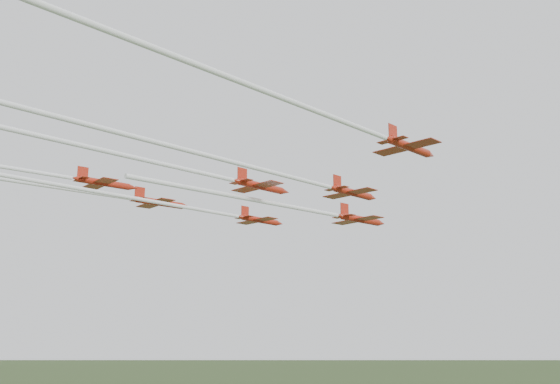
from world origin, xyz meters
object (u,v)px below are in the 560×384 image
Objects in this scene: jet_row3_left at (59,188)px; jet_row3_right at (313,110)px; jet_row2_right at (276,173)px; jet_row3_mid at (192,171)px; jet_row2_left at (196,209)px; jet_lead at (316,211)px; jet_row4_left at (12,168)px.

jet_row3_right is at bearing 5.32° from jet_row3_left.
jet_row2_right is 1.11× the size of jet_row3_mid.
jet_row2_left is 22.13m from jet_row3_left.
jet_row3_left is 1.06× the size of jet_row3_right.
jet_lead is 41.52m from jet_row3_left.
jet_lead is 25.49m from jet_row3_mid.
jet_row4_left is at bearing -108.70° from jet_lead.
jet_row3_left is 27.74m from jet_row3_mid.
jet_row3_left reaches higher than jet_row3_right.
jet_lead is at bearing 119.20° from jet_row2_right.
jet_row4_left is at bearing -134.66° from jet_row3_mid.
jet_row3_mid is at bearing -86.38° from jet_lead.
jet_row3_left reaches higher than jet_row2_left.
jet_row2_left is 16.56m from jet_row3_mid.
jet_row3_mid is at bearing -38.91° from jet_row2_left.
jet_row4_left is (-23.80, -39.69, 2.34)m from jet_lead.
jet_row3_left is (-16.76, -14.09, 3.20)m from jet_row2_left.
jet_row4_left is (-9.09, -26.88, 2.32)m from jet_row2_left.
jet_row4_left reaches higher than jet_row3_right.
jet_lead is 0.76× the size of jet_row3_left.
jet_row2_right is 19.92m from jet_row3_right.
jet_row2_right is (22.81, -9.03, 0.45)m from jet_row2_left.
jet_lead is 0.92× the size of jet_row2_left.
jet_row3_mid is at bearing 50.79° from jet_row4_left.
jet_row2_right is 1.15× the size of jet_row4_left.
jet_row3_left is 54.77m from jet_row3_right.
jet_row3_right is (54.08, -8.53, -1.44)m from jet_row3_left.
jet_row2_right is 0.95× the size of jet_row3_right.
jet_row4_left is at bearing -141.92° from jet_row2_right.
jet_row4_left reaches higher than jet_row2_right.
jet_row3_right is at bearing -34.26° from jet_row2_right.
jet_row3_right reaches higher than jet_row2_right.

